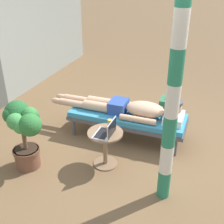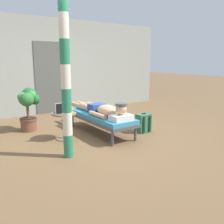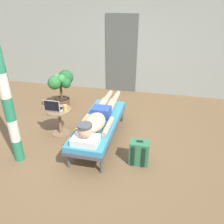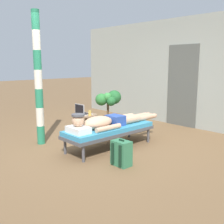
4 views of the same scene
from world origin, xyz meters
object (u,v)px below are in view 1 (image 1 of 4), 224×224
at_px(side_table, 105,143).
at_px(laptop, 107,131).
at_px(drink_glass, 110,123).
at_px(person_reclining, 131,108).
at_px(lounge_chair, 127,117).
at_px(porch_post, 173,101).
at_px(potted_plant, 23,128).
at_px(backpack, 165,109).

bearing_deg(side_table, laptop, -139.48).
bearing_deg(drink_glass, person_reclining, -8.20).
height_order(lounge_chair, porch_post, porch_post).
distance_m(side_table, potted_plant, 1.10).
height_order(backpack, potted_plant, potted_plant).
distance_m(drink_glass, backpack, 1.58).
bearing_deg(potted_plant, drink_glass, -61.92).
xyz_separation_m(lounge_chair, laptop, (-0.86, 0.01, 0.24)).
xyz_separation_m(side_table, drink_glass, (0.15, -0.01, 0.22)).
relative_size(laptop, backpack, 0.73).
bearing_deg(lounge_chair, laptop, 179.57).
height_order(lounge_chair, backpack, backpack).
distance_m(lounge_chair, potted_plant, 1.62).
height_order(person_reclining, laptop, laptop).
bearing_deg(laptop, lounge_chair, -0.43).
distance_m(lounge_chair, person_reclining, 0.18).
relative_size(laptop, porch_post, 0.12).
bearing_deg(drink_glass, backpack, -19.38).
bearing_deg(porch_post, potted_plant, 92.04).
relative_size(drink_glass, porch_post, 0.04).
relative_size(person_reclining, laptop, 7.00).
xyz_separation_m(lounge_chair, backpack, (0.79, -0.46, -0.15)).
bearing_deg(drink_glass, side_table, 175.77).
xyz_separation_m(side_table, laptop, (-0.06, -0.05, 0.23)).
distance_m(drink_glass, potted_plant, 1.15).
distance_m(laptop, backpack, 1.76).
height_order(lounge_chair, laptop, laptop).
height_order(person_reclining, backpack, person_reclining).
height_order(person_reclining, side_table, person_reclining).
distance_m(side_table, porch_post, 1.32).
relative_size(side_table, porch_post, 0.20).
bearing_deg(person_reclining, potted_plant, 137.17).
bearing_deg(person_reclining, backpack, -27.66).
xyz_separation_m(backpack, porch_post, (-1.91, -0.36, 1.09)).
relative_size(side_table, laptop, 1.69).
bearing_deg(porch_post, drink_glass, 61.46).
distance_m(side_table, laptop, 0.24).
relative_size(backpack, porch_post, 0.17).
relative_size(person_reclining, porch_post, 0.85).
relative_size(laptop, potted_plant, 0.33).
bearing_deg(lounge_chair, person_reclining, -90.00).
xyz_separation_m(potted_plant, porch_post, (0.07, -1.88, 0.69)).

